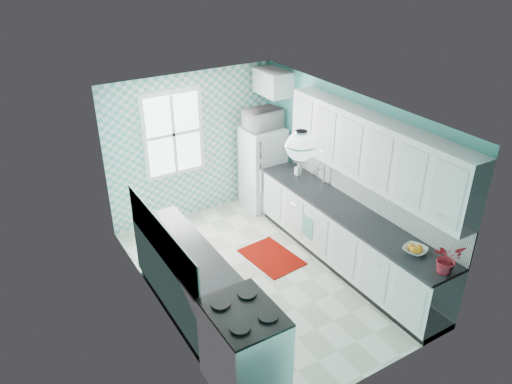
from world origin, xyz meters
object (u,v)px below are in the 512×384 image
fridge (263,168)px  sink (313,187)px  ceiling_light (301,146)px  fruit_bowl (415,250)px  microwave (263,119)px  stove (244,348)px  potted_plant (447,259)px

fridge → sink: bearing=-88.4°
ceiling_light → sink: ceiling_light is taller
fruit_bowl → microwave: bearing=91.5°
stove → potted_plant: size_ratio=2.83×
stove → microwave: (2.31, 3.34, 1.12)m
fruit_bowl → ceiling_light: bearing=145.3°
stove → microwave: bearing=58.3°
ceiling_light → sink: bearing=45.7°
sink → microwave: 1.53m
ceiling_light → stove: 2.28m
ceiling_light → fruit_bowl: size_ratio=1.25×
fridge → sink: (0.09, -1.34, 0.18)m
fruit_bowl → potted_plant: size_ratio=0.76×
stove → fruit_bowl: bearing=1.5°
fridge → fruit_bowl: (0.09, -3.40, 0.23)m
sink → microwave: (-0.09, 1.34, 0.73)m
fruit_bowl → microwave: microwave is taller
potted_plant → microwave: 3.89m
fridge → microwave: bearing=52.2°
ceiling_light → microwave: (1.11, 2.57, -0.66)m
stove → sink: bearing=42.8°
fruit_bowl → stove: bearing=178.6°
ceiling_light → microwave: ceiling_light is taller
stove → sink: (2.40, 2.01, 0.39)m
ceiling_light → fruit_bowl: bearing=-34.7°
ceiling_light → potted_plant: ceiling_light is taller
fruit_bowl → fridge: bearing=91.5°
ceiling_light → potted_plant: size_ratio=0.95×
fridge → stove: (-2.31, -3.34, -0.21)m
ceiling_light → sink: 2.22m
ceiling_light → fridge: 3.21m
stove → sink: 3.15m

